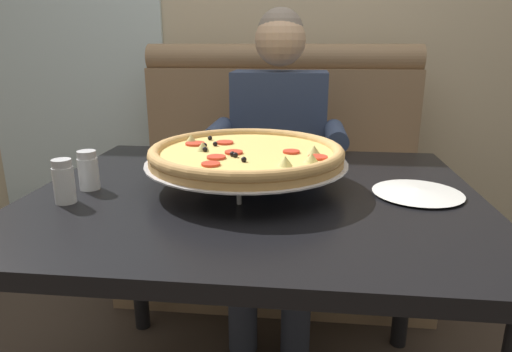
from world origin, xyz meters
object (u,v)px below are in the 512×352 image
(booth_bench, at_px, (277,198))
(diner_main, at_px, (277,149))
(shaker_parmesan, at_px, (89,173))
(plate_near_left, at_px, (418,191))
(pizza, at_px, (246,155))
(dining_table, at_px, (255,222))
(patio_chair, at_px, (148,125))
(shaker_pepper_flakes, at_px, (64,185))

(booth_bench, height_order, diner_main, diner_main)
(booth_bench, height_order, shaker_parmesan, booth_bench)
(shaker_parmesan, relative_size, plate_near_left, 0.46)
(pizza, bearing_deg, shaker_parmesan, -170.25)
(dining_table, relative_size, shaker_parmesan, 11.11)
(diner_main, xyz_separation_m, patio_chair, (-1.10, 1.50, -0.19))
(patio_chair, bearing_deg, shaker_parmesan, -74.03)
(booth_bench, bearing_deg, dining_table, -90.00)
(plate_near_left, bearing_deg, pizza, 177.10)
(diner_main, xyz_separation_m, shaker_pepper_flakes, (-0.47, -0.83, 0.09))
(shaker_pepper_flakes, xyz_separation_m, patio_chair, (-0.63, 2.34, -0.28))
(dining_table, distance_m, pizza, 0.18)
(booth_bench, height_order, shaker_pepper_flakes, booth_bench)
(diner_main, xyz_separation_m, plate_near_left, (0.41, -0.67, 0.05))
(dining_table, height_order, patio_chair, patio_chair)
(shaker_parmesan, bearing_deg, pizza, 9.75)
(booth_bench, relative_size, dining_table, 1.18)
(plate_near_left, bearing_deg, shaker_parmesan, -176.78)
(shaker_parmesan, bearing_deg, booth_bench, 65.75)
(booth_bench, xyz_separation_m, patio_chair, (-1.08, 1.24, 0.13))
(patio_chair, bearing_deg, plate_near_left, -55.29)
(shaker_pepper_flakes, xyz_separation_m, shaker_parmesan, (0.01, 0.11, -0.00))
(diner_main, bearing_deg, shaker_pepper_flakes, -119.55)
(diner_main, bearing_deg, shaker_parmesan, -122.58)
(patio_chair, bearing_deg, booth_bench, -48.79)
(dining_table, bearing_deg, booth_bench, 90.00)
(shaker_pepper_flakes, xyz_separation_m, plate_near_left, (0.88, 0.16, -0.04))
(diner_main, height_order, shaker_parmesan, diner_main)
(shaker_pepper_flakes, height_order, plate_near_left, shaker_pepper_flakes)
(dining_table, bearing_deg, pizza, 125.58)
(pizza, relative_size, shaker_parmesan, 5.17)
(booth_bench, relative_size, pizza, 2.54)
(diner_main, bearing_deg, dining_table, -91.37)
(pizza, xyz_separation_m, plate_near_left, (0.45, -0.02, -0.08))
(dining_table, relative_size, plate_near_left, 5.08)
(diner_main, distance_m, shaker_parmesan, 0.86)
(dining_table, height_order, diner_main, diner_main)
(dining_table, relative_size, pizza, 2.15)
(dining_table, bearing_deg, patio_chair, 116.29)
(shaker_pepper_flakes, bearing_deg, booth_bench, 67.49)
(booth_bench, xyz_separation_m, shaker_pepper_flakes, (-0.46, -1.10, 0.40))
(plate_near_left, bearing_deg, dining_table, -177.98)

